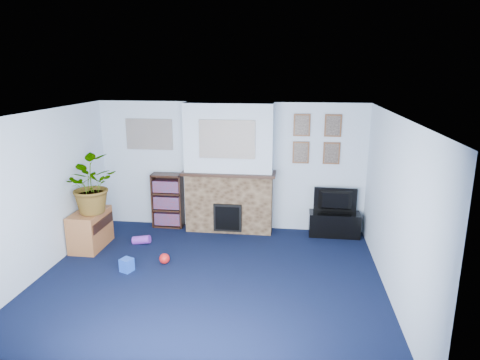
# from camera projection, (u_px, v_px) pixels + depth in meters

# --- Properties ---
(floor) EXTENTS (5.00, 4.50, 0.01)m
(floor) POSITION_uv_depth(u_px,v_px,m) (208.00, 281.00, 6.19)
(floor) COLOR black
(floor) RESTS_ON ground
(ceiling) EXTENTS (5.00, 4.50, 0.01)m
(ceiling) POSITION_uv_depth(u_px,v_px,m) (205.00, 115.00, 5.58)
(ceiling) COLOR white
(ceiling) RESTS_ON wall_back
(wall_back) EXTENTS (5.00, 0.04, 2.40)m
(wall_back) POSITION_uv_depth(u_px,v_px,m) (231.00, 166.00, 8.04)
(wall_back) COLOR silver
(wall_back) RESTS_ON ground
(wall_front) EXTENTS (5.00, 0.04, 2.40)m
(wall_front) POSITION_uv_depth(u_px,v_px,m) (155.00, 280.00, 3.73)
(wall_front) COLOR silver
(wall_front) RESTS_ON ground
(wall_left) EXTENTS (0.04, 4.50, 2.40)m
(wall_left) POSITION_uv_depth(u_px,v_px,m) (37.00, 196.00, 6.19)
(wall_left) COLOR silver
(wall_left) RESTS_ON ground
(wall_right) EXTENTS (0.04, 4.50, 2.40)m
(wall_right) POSITION_uv_depth(u_px,v_px,m) (394.00, 210.00, 5.58)
(wall_right) COLOR silver
(wall_right) RESTS_ON ground
(chimney_breast) EXTENTS (1.72, 0.50, 2.40)m
(chimney_breast) POSITION_uv_depth(u_px,v_px,m) (229.00, 170.00, 7.85)
(chimney_breast) COLOR brown
(chimney_breast) RESTS_ON ground
(collage_main) EXTENTS (1.00, 0.03, 0.68)m
(collage_main) POSITION_uv_depth(u_px,v_px,m) (227.00, 139.00, 7.50)
(collage_main) COLOR gray
(collage_main) RESTS_ON chimney_breast
(collage_left) EXTENTS (0.90, 0.03, 0.58)m
(collage_left) POSITION_uv_depth(u_px,v_px,m) (149.00, 134.00, 8.07)
(collage_left) COLOR gray
(collage_left) RESTS_ON wall_back
(portrait_tl) EXTENTS (0.30, 0.03, 0.40)m
(portrait_tl) POSITION_uv_depth(u_px,v_px,m) (302.00, 125.00, 7.66)
(portrait_tl) COLOR brown
(portrait_tl) RESTS_ON wall_back
(portrait_tr) EXTENTS (0.30, 0.03, 0.40)m
(portrait_tr) POSITION_uv_depth(u_px,v_px,m) (333.00, 126.00, 7.60)
(portrait_tr) COLOR brown
(portrait_tr) RESTS_ON wall_back
(portrait_bl) EXTENTS (0.30, 0.03, 0.40)m
(portrait_bl) POSITION_uv_depth(u_px,v_px,m) (301.00, 152.00, 7.79)
(portrait_bl) COLOR brown
(portrait_bl) RESTS_ON wall_back
(portrait_br) EXTENTS (0.30, 0.03, 0.40)m
(portrait_br) POSITION_uv_depth(u_px,v_px,m) (331.00, 153.00, 7.72)
(portrait_br) COLOR brown
(portrait_br) RESTS_ON wall_back
(tv_stand) EXTENTS (0.92, 0.39, 0.43)m
(tv_stand) POSITION_uv_depth(u_px,v_px,m) (334.00, 224.00, 7.84)
(tv_stand) COLOR black
(tv_stand) RESTS_ON ground
(television) EXTENTS (0.78, 0.13, 0.45)m
(television) POSITION_uv_depth(u_px,v_px,m) (335.00, 201.00, 7.75)
(television) COLOR black
(television) RESTS_ON tv_stand
(bookshelf) EXTENTS (0.58, 0.28, 1.05)m
(bookshelf) POSITION_uv_depth(u_px,v_px,m) (168.00, 202.00, 8.23)
(bookshelf) COLOR black
(bookshelf) RESTS_ON ground
(sideboard) EXTENTS (0.46, 0.82, 0.64)m
(sideboard) POSITION_uv_depth(u_px,v_px,m) (90.00, 228.00, 7.30)
(sideboard) COLOR #A05F33
(sideboard) RESTS_ON ground
(potted_plant) EXTENTS (1.11, 1.07, 0.95)m
(potted_plant) POSITION_uv_depth(u_px,v_px,m) (88.00, 185.00, 7.05)
(potted_plant) COLOR #26661E
(potted_plant) RESTS_ON sideboard
(mantel_clock) EXTENTS (0.09, 0.06, 0.13)m
(mantel_clock) POSITION_uv_depth(u_px,v_px,m) (225.00, 168.00, 7.81)
(mantel_clock) COLOR gold
(mantel_clock) RESTS_ON chimney_breast
(mantel_candle) EXTENTS (0.05, 0.05, 0.14)m
(mantel_candle) POSITION_uv_depth(u_px,v_px,m) (247.00, 168.00, 7.76)
(mantel_candle) COLOR #B2BFC6
(mantel_candle) RESTS_ON chimney_breast
(mantel_teddy) EXTENTS (0.13, 0.13, 0.13)m
(mantel_teddy) POSITION_uv_depth(u_px,v_px,m) (202.00, 168.00, 7.86)
(mantel_teddy) COLOR gray
(mantel_teddy) RESTS_ON chimney_breast
(mantel_can) EXTENTS (0.05, 0.05, 0.11)m
(mantel_can) POSITION_uv_depth(u_px,v_px,m) (267.00, 170.00, 7.72)
(mantel_can) COLOR blue
(mantel_can) RESTS_ON chimney_breast
(green_crate) EXTENTS (0.35, 0.28, 0.28)m
(green_crate) POSITION_uv_depth(u_px,v_px,m) (89.00, 238.00, 7.39)
(green_crate) COLOR #198C26
(green_crate) RESTS_ON ground
(toy_ball) EXTENTS (0.17, 0.17, 0.17)m
(toy_ball) POSITION_uv_depth(u_px,v_px,m) (164.00, 258.00, 6.73)
(toy_ball) COLOR red
(toy_ball) RESTS_ON ground
(toy_block) EXTENTS (0.22, 0.22, 0.20)m
(toy_block) POSITION_uv_depth(u_px,v_px,m) (127.00, 264.00, 6.47)
(toy_block) COLOR blue
(toy_block) RESTS_ON ground
(toy_tube) EXTENTS (0.32, 0.14, 0.19)m
(toy_tube) POSITION_uv_depth(u_px,v_px,m) (142.00, 240.00, 7.50)
(toy_tube) COLOR purple
(toy_tube) RESTS_ON ground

